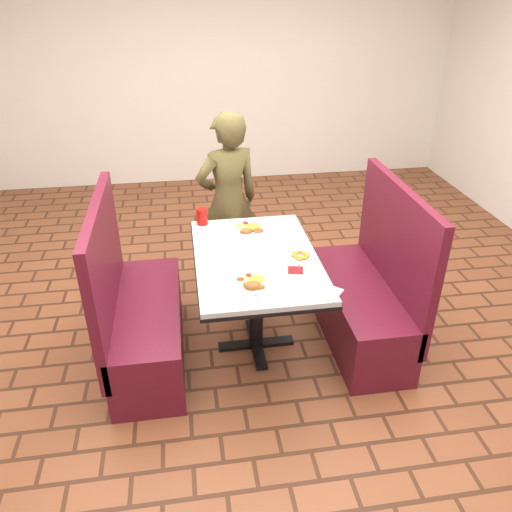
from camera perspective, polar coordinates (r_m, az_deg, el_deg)
The scene contains 15 objects.
room at distance 2.90m, azimuth 0.00°, elevation 20.46°, with size 7.00×7.04×2.82m.
dining_table at distance 3.33m, azimuth 0.00°, elevation -1.44°, with size 0.81×1.21×0.75m.
booth_bench_left at distance 3.50m, azimuth -13.12°, elevation -7.00°, with size 0.47×1.20×1.17m.
booth_bench_right at distance 3.70m, azimuth 12.37°, elevation -4.77°, with size 0.47×1.20×1.17m.
diner_person at distance 4.13m, azimuth -3.20°, elevation 6.21°, with size 0.54×0.35×1.48m, color brown.
near_dinner_plate at distance 2.97m, azimuth -0.42°, elevation -2.91°, with size 0.24×0.24×0.08m.
far_dinner_plate at distance 3.60m, azimuth -0.75°, elevation 3.25°, with size 0.27×0.27×0.07m.
plantain_plate at distance 3.27m, azimuth 5.08°, elevation -0.03°, with size 0.19×0.19×0.03m.
maroon_napkin at distance 3.13m, azimuth 4.55°, elevation -1.62°, with size 0.10×0.10×0.00m, color maroon.
spoon_utensil at distance 3.19m, azimuth 4.90°, elevation -0.97°, with size 0.01×0.12×0.00m, color silver.
red_tumbler at distance 3.72m, azimuth -6.19°, elevation 4.53°, with size 0.08×0.08×0.12m, color red.
paper_napkin at distance 2.94m, azimuth 7.76°, elevation -4.00°, with size 0.19×0.14×0.01m, color white.
knife_utensil at distance 2.97m, azimuth -1.11°, elevation -3.22°, with size 0.01×0.18×0.00m, color silver.
fork_utensil at distance 2.92m, azimuth -0.05°, elevation -3.91°, with size 0.01×0.15×0.00m, color silver.
lettuce_shreds at distance 3.34m, azimuth 0.52°, elevation 0.56°, with size 0.28×0.32×0.00m, color #8DC24D, non-canonical shape.
Camera 1 is at (-0.44, -2.83, 2.36)m, focal length 35.00 mm.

